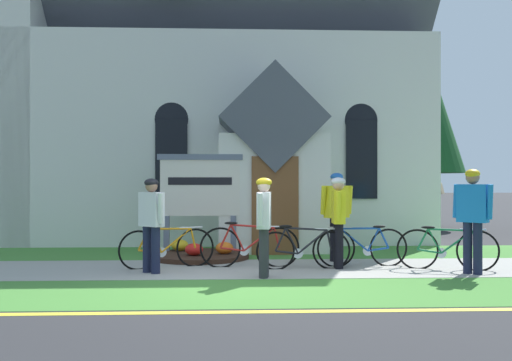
# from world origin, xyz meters

# --- Properties ---
(ground) EXTENTS (140.00, 140.00, 0.00)m
(ground) POSITION_xyz_m (0.00, 4.00, 0.00)
(ground) COLOR #2B2B2D
(sidewalk_slab) EXTENTS (32.00, 2.38, 0.01)m
(sidewalk_slab) POSITION_xyz_m (-1.61, 1.51, 0.01)
(sidewalk_slab) COLOR #99968E
(sidewalk_slab) RESTS_ON ground
(grass_verge) EXTENTS (32.00, 2.21, 0.01)m
(grass_verge) POSITION_xyz_m (-1.61, -0.78, 0.00)
(grass_verge) COLOR #427F33
(grass_verge) RESTS_ON ground
(church_lawn) EXTENTS (24.00, 2.43, 0.01)m
(church_lawn) POSITION_xyz_m (-1.61, 3.92, 0.00)
(church_lawn) COLOR #427F33
(church_lawn) RESTS_ON ground
(curb_paint_stripe) EXTENTS (28.00, 0.16, 0.01)m
(curb_paint_stripe) POSITION_xyz_m (-1.61, -2.04, 0.00)
(curb_paint_stripe) COLOR yellow
(curb_paint_stripe) RESTS_ON ground
(church_building) EXTENTS (13.54, 10.21, 13.43)m
(church_building) POSITION_xyz_m (-2.15, 8.98, 4.87)
(church_building) COLOR silver
(church_building) RESTS_ON ground
(church_sign) EXTENTS (1.80, 0.18, 2.14)m
(church_sign) POSITION_xyz_m (-0.86, 3.53, 1.40)
(church_sign) COLOR slate
(church_sign) RESTS_ON ground
(flower_bed) EXTENTS (2.03, 2.03, 0.34)m
(flower_bed) POSITION_xyz_m (-0.86, 2.98, 0.08)
(flower_bed) COLOR #382319
(flower_bed) RESTS_ON ground
(bicycle_green) EXTENTS (1.67, 0.63, 0.79)m
(bicycle_green) POSITION_xyz_m (-1.37, 1.68, 0.37)
(bicycle_green) COLOR black
(bicycle_green) RESTS_ON ground
(bicycle_orange) EXTENTS (1.70, 0.11, 0.77)m
(bicycle_orange) POSITION_xyz_m (2.21, 1.71, 0.37)
(bicycle_orange) COLOR black
(bicycle_orange) RESTS_ON ground
(bicycle_yellow) EXTENTS (1.69, 0.53, 0.79)m
(bicycle_yellow) POSITION_xyz_m (3.60, 1.21, 0.38)
(bicycle_yellow) COLOR black
(bicycle_yellow) RESTS_ON ground
(bicycle_red) EXTENTS (1.71, 0.14, 0.81)m
(bicycle_red) POSITION_xyz_m (1.07, 1.41, 0.36)
(bicycle_red) COLOR black
(bicycle_red) RESTS_ON ground
(bicycle_blue) EXTENTS (1.82, 0.08, 0.85)m
(bicycle_blue) POSITION_xyz_m (0.12, 1.70, 0.39)
(bicycle_blue) COLOR black
(bicycle_blue) RESTS_ON ground
(cyclist_in_red_jersey) EXTENTS (0.50, 0.60, 1.77)m
(cyclist_in_red_jersey) POSITION_xyz_m (3.84, 0.68, 1.05)
(cyclist_in_red_jersey) COLOR #191E38
(cyclist_in_red_jersey) RESTS_ON ground
(cyclist_in_orange_jersey) EXTENTS (0.65, 0.42, 1.73)m
(cyclist_in_orange_jersey) POSITION_xyz_m (1.85, 2.40, 1.02)
(cyclist_in_orange_jersey) COLOR black
(cyclist_in_orange_jersey) RESTS_ON ground
(cyclist_in_blue_jersey) EXTENTS (0.47, 0.62, 1.61)m
(cyclist_in_blue_jersey) POSITION_xyz_m (-1.57, 1.04, 0.94)
(cyclist_in_blue_jersey) COLOR #191E38
(cyclist_in_blue_jersey) RESTS_ON ground
(cyclist_in_yellow_jersey) EXTENTS (0.29, 0.72, 1.62)m
(cyclist_in_yellow_jersey) POSITION_xyz_m (0.32, 0.48, 0.94)
(cyclist_in_yellow_jersey) COLOR #2D2D33
(cyclist_in_yellow_jersey) RESTS_ON ground
(cyclist_in_white_jersey) EXTENTS (0.27, 0.73, 1.64)m
(cyclist_in_white_jersey) POSITION_xyz_m (1.71, 1.46, 0.95)
(cyclist_in_white_jersey) COLOR black
(cyclist_in_white_jersey) RESTS_ON ground
(roadside_conifer) EXTENTS (3.44, 3.44, 7.50)m
(roadside_conifer) POSITION_xyz_m (5.97, 10.77, 4.67)
(roadside_conifer) COLOR #3D2D1E
(roadside_conifer) RESTS_ON ground
(distant_hill) EXTENTS (70.79, 37.52, 19.47)m
(distant_hill) POSITION_xyz_m (-6.98, 70.53, 0.00)
(distant_hill) COLOR #847A5B
(distant_hill) RESTS_ON ground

